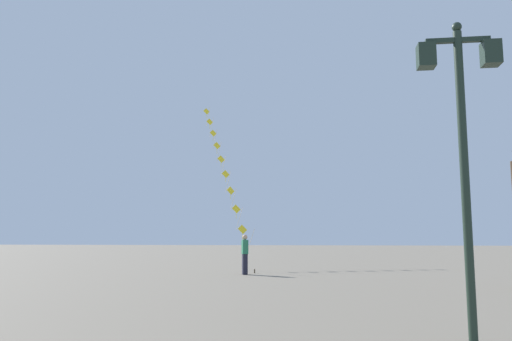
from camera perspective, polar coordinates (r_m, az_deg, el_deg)
name	(u,v)px	position (r m, az deg, el deg)	size (l,w,h in m)	color
ground_plane	(304,278)	(20.61, 5.45, -11.90)	(160.00, 160.00, 0.00)	#756B5B
twin_lantern_lamp_post	(462,117)	(8.92, 22.04, 5.63)	(1.31, 0.28, 5.14)	#1E2D23
kite_train	(223,166)	(30.51, -3.70, 0.49)	(5.43, 12.56, 10.93)	brown
kite_flyer	(245,253)	(22.28, -1.26, -9.26)	(0.35, 0.63, 1.71)	#1E1E2D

